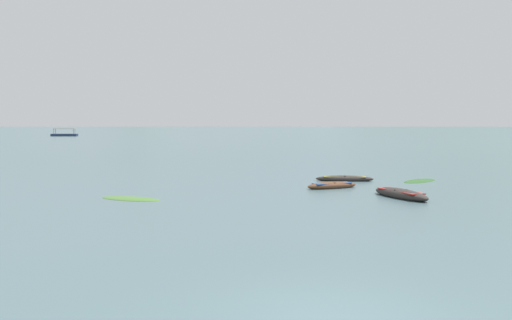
# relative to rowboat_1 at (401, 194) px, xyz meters

# --- Properties ---
(ground_plane) EXTENTS (6000.00, 6000.00, 0.00)m
(ground_plane) POSITION_rel_rowboat_1_xyz_m (-4.53, 1483.96, -0.17)
(ground_plane) COLOR #476066
(mountain_1) EXTENTS (498.53, 498.53, 206.95)m
(mountain_1) POSITION_rel_rowboat_1_xyz_m (-561.60, 1952.90, 103.31)
(mountain_1) COLOR slate
(mountain_1) RESTS_ON ground
(mountain_2) EXTENTS (1241.92, 1241.92, 298.57)m
(mountain_2) POSITION_rel_rowboat_1_xyz_m (146.17, 2012.86, 149.12)
(mountain_2) COLOR slate
(mountain_2) RESTS_ON ground
(mountain_3) EXTENTS (1447.25, 1447.25, 484.24)m
(mountain_3) POSITION_rel_rowboat_1_xyz_m (673.34, 1841.43, 241.95)
(mountain_3) COLOR slate
(mountain_3) RESTS_ON ground
(rowboat_1) EXTENTS (2.53, 3.86, 0.53)m
(rowboat_1) POSITION_rel_rowboat_1_xyz_m (0.00, 0.00, 0.00)
(rowboat_1) COLOR #2D2826
(rowboat_1) RESTS_ON ground
(rowboat_6) EXTENTS (3.11, 2.25, 0.44)m
(rowboat_6) POSITION_rel_rowboat_1_xyz_m (-2.94, 3.58, -0.03)
(rowboat_6) COLOR brown
(rowboat_6) RESTS_ON ground
(rowboat_7) EXTENTS (3.56, 0.95, 0.42)m
(rowboat_7) POSITION_rel_rowboat_1_xyz_m (-1.87, 7.33, -0.04)
(rowboat_7) COLOR #2D2826
(rowboat_7) RESTS_ON ground
(ferry_0) EXTENTS (7.97, 4.40, 2.54)m
(ferry_0) POSITION_rel_rowboat_1_xyz_m (-73.70, 130.99, 0.28)
(ferry_0) COLOR navy
(ferry_0) RESTS_ON ground
(weed_patch_0) EXTENTS (3.45, 2.34, 0.14)m
(weed_patch_0) POSITION_rel_rowboat_1_xyz_m (-12.64, -1.27, -0.17)
(weed_patch_0) COLOR #477033
(weed_patch_0) RESTS_ON ground
(weed_patch_1) EXTENTS (3.10, 3.43, 0.14)m
(weed_patch_1) POSITION_rel_rowboat_1_xyz_m (2.71, 7.47, -0.17)
(weed_patch_1) COLOR #2D5628
(weed_patch_1) RESTS_ON ground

